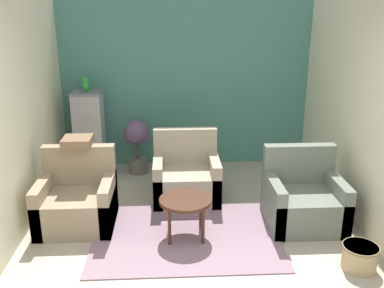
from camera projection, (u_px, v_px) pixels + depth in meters
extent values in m
cube|color=#4C897A|center=(186.00, 86.00, 6.56)|extent=(3.88, 0.06, 2.50)
cube|color=beige|center=(23.00, 115.00, 4.81)|extent=(0.06, 3.41, 2.50)
cube|color=beige|center=(354.00, 111.00, 5.01)|extent=(0.06, 3.41, 2.50)
cube|color=gray|center=(186.00, 235.00, 4.73)|extent=(2.03, 1.51, 0.01)
cylinder|color=#472819|center=(186.00, 200.00, 4.60)|extent=(0.57, 0.57, 0.04)
cylinder|color=#472819|center=(170.00, 228.00, 4.49)|extent=(0.04, 0.04, 0.41)
cylinder|color=#472819|center=(203.00, 227.00, 4.51)|extent=(0.04, 0.04, 0.41)
cylinder|color=#472819|center=(169.00, 212.00, 4.83)|extent=(0.04, 0.04, 0.41)
cylinder|color=#472819|center=(201.00, 211.00, 4.84)|extent=(0.04, 0.04, 0.41)
cube|color=#9E896B|center=(77.00, 209.00, 4.90)|extent=(0.84, 0.77, 0.40)
cube|color=#9E896B|center=(79.00, 164.00, 5.06)|extent=(0.84, 0.14, 0.47)
cube|color=#9E896B|center=(44.00, 204.00, 4.85)|extent=(0.12, 0.77, 0.57)
cube|color=#9E896B|center=(109.00, 202.00, 4.89)|extent=(0.12, 0.77, 0.57)
cube|color=slate|center=(304.00, 208.00, 4.92)|extent=(0.84, 0.77, 0.40)
cube|color=slate|center=(299.00, 163.00, 5.09)|extent=(0.84, 0.14, 0.47)
cube|color=slate|center=(273.00, 203.00, 4.88)|extent=(0.12, 0.77, 0.57)
cube|color=slate|center=(335.00, 201.00, 4.92)|extent=(0.12, 0.77, 0.57)
cube|color=tan|center=(186.00, 184.00, 5.58)|extent=(0.84, 0.77, 0.40)
cube|color=tan|center=(185.00, 145.00, 5.74)|extent=(0.84, 0.14, 0.47)
cube|color=tan|center=(158.00, 179.00, 5.54)|extent=(0.12, 0.77, 0.57)
cube|color=tan|center=(214.00, 178.00, 5.57)|extent=(0.12, 0.77, 0.57)
cube|color=slate|center=(93.00, 172.00, 6.42)|extent=(0.58, 0.58, 0.09)
cube|color=#A8A8AD|center=(90.00, 133.00, 6.22)|extent=(0.40, 0.40, 1.15)
cube|color=slate|center=(87.00, 93.00, 6.04)|extent=(0.42, 0.42, 0.03)
ellipsoid|color=green|center=(86.00, 86.00, 6.01)|extent=(0.10, 0.13, 0.16)
sphere|color=green|center=(85.00, 80.00, 5.97)|extent=(0.09, 0.09, 0.09)
cone|color=gold|center=(85.00, 81.00, 5.93)|extent=(0.04, 0.04, 0.04)
cone|color=green|center=(87.00, 86.00, 6.07)|extent=(0.05, 0.10, 0.14)
cylinder|color=#66605B|center=(138.00, 165.00, 6.49)|extent=(0.28, 0.28, 0.22)
cylinder|color=brown|center=(137.00, 149.00, 6.41)|extent=(0.03, 0.03, 0.29)
sphere|color=#664C6B|center=(137.00, 132.00, 6.33)|extent=(0.36, 0.36, 0.36)
sphere|color=#664C6B|center=(130.00, 136.00, 6.38)|extent=(0.22, 0.22, 0.22)
sphere|color=#664C6B|center=(143.00, 136.00, 6.32)|extent=(0.20, 0.20, 0.20)
cylinder|color=tan|center=(359.00, 257.00, 4.12)|extent=(0.33, 0.33, 0.25)
cylinder|color=#957E57|center=(361.00, 247.00, 4.08)|extent=(0.34, 0.34, 0.02)
cube|color=#846647|center=(77.00, 141.00, 4.97)|extent=(0.33, 0.33, 0.10)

